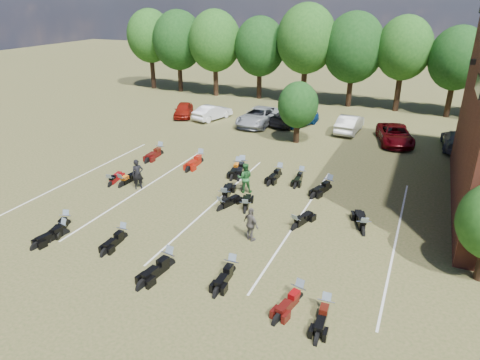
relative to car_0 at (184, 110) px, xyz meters
The scene contains 36 objects.
ground 23.78m from the car_0, 52.20° to the right, with size 160.00×160.00×0.00m, color brown.
car_0 is the anchor object (origin of this frame).
car_1 3.10m from the car_0, ahead, with size 1.47×4.22×1.39m, color silver.
car_2 7.87m from the car_0, ahead, with size 2.64×5.72×1.59m, color #909498.
car_3 10.98m from the car_0, ahead, with size 2.12×5.22×1.52m, color black.
car_4 11.60m from the car_0, ahead, with size 1.63×4.04×1.38m, color navy.
car_5 16.03m from the car_0, ahead, with size 1.63×4.67×1.54m, color #ACACA7.
car_6 19.91m from the car_0, ahead, with size 2.42×5.24×1.46m, color #520409.
car_7 24.40m from the car_0, ahead, with size 1.99×4.89×1.42m, color #3C3D42.
person_black 17.21m from the car_0, 68.40° to the right, with size 0.69×0.45×1.88m, color black.
person_green 18.65m from the car_0, 47.68° to the right, with size 0.91×0.71×1.87m, color #225C28.
person_grey 24.10m from the car_0, 51.35° to the right, with size 1.03×0.43×1.75m, color #58524B.
motorcycle_0 23.03m from the car_0, 74.19° to the right, with size 0.68×2.14×1.19m, color black, non-canonical shape.
motorcycle_1 22.11m from the car_0, 75.09° to the right, with size 0.67×2.09×1.17m, color black, non-canonical shape.
motorcycle_2 25.65m from the car_0, 60.58° to the right, with size 0.77×2.41×1.35m, color black, non-canonical shape.
motorcycle_3 23.19m from the car_0, 66.48° to the right, with size 0.67×2.10×1.17m, color black, non-canonical shape.
motorcycle_4 26.54m from the car_0, 54.69° to the right, with size 0.70×2.20×1.22m, color black, non-canonical shape.
motorcycle_5 29.89m from the car_0, 48.92° to the right, with size 0.68×2.12×1.18m, color black, non-canonical shape.
motorcycle_6 28.87m from the car_0, 50.21° to the right, with size 0.70×2.18×1.22m, color #400B09, non-canonical shape.
motorcycle_7 17.00m from the car_0, 74.84° to the right, with size 0.64×2.02×1.13m, color maroon, non-canonical shape.
motorcycle_8 17.00m from the car_0, 72.31° to the right, with size 0.69×2.18×1.21m, color black, non-canonical shape.
motorcycle_9 20.60m from the car_0, 53.40° to the right, with size 0.67×2.09×1.16m, color black, non-canonical shape.
motorcycle_10 21.15m from the car_0, 49.93° to the right, with size 0.65×2.04×1.14m, color black, non-canonical shape.
motorcycle_11 19.64m from the car_0, 52.26° to the right, with size 0.75×2.35×1.31m, color black, non-canonical shape.
motorcycle_12 25.52m from the car_0, 38.55° to the right, with size 0.75×2.37×1.32m, color black, non-canonical shape.
motorcycle_13 23.74m from the car_0, 45.30° to the right, with size 0.68×2.12×1.18m, color black, non-canonical shape.
motorcycle_14 11.07m from the car_0, 68.30° to the right, with size 0.78×2.45×1.36m, color #450B09, non-canonical shape.
motorcycle_15 13.00m from the car_0, 53.92° to the right, with size 0.80×2.52×1.41m, color maroon, non-canonical shape.
motorcycle_16 15.19m from the car_0, 43.88° to the right, with size 0.79×2.49×1.39m, color black, non-canonical shape.
motorcycle_17 15.18m from the car_0, 45.01° to the right, with size 0.75×2.34×1.30m, color black, non-canonical shape.
motorcycle_18 17.29m from the car_0, 37.77° to the right, with size 0.73×2.29×1.28m, color black, non-canonical shape.
motorcycle_19 18.36m from the car_0, 34.58° to the right, with size 0.67×2.10×1.17m, color black, non-canonical shape.
motorcycle_20 20.54m from the car_0, 33.46° to the right, with size 0.74×2.34×1.30m, color black, non-canonical shape.
tree_line 17.90m from the car_0, 36.98° to the left, with size 56.00×6.00×9.79m.
young_tree_midfield 13.21m from the car_0, 14.63° to the right, with size 3.20×3.20×4.70m.
parking_lines 19.58m from the car_0, 53.76° to the right, with size 20.10×14.00×0.01m.
Camera 1 is at (7.35, -16.77, 11.03)m, focal length 32.00 mm.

